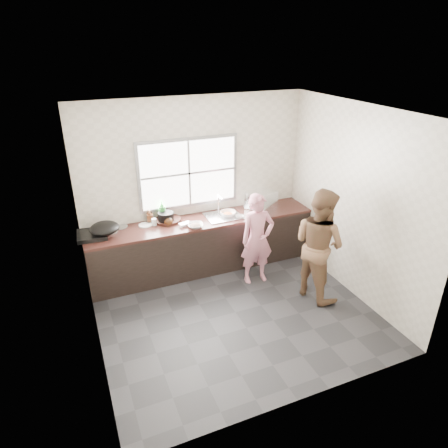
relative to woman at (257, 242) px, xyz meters
name	(u,v)px	position (x,y,z in m)	size (l,w,h in m)	color
floor	(235,313)	(-0.63, -0.64, -0.67)	(3.60, 3.20, 0.01)	#272729
ceiling	(238,112)	(-0.63, -0.64, 2.04)	(3.60, 3.20, 0.01)	silver
wall_back	(195,184)	(-0.63, 0.97, 0.69)	(3.60, 0.01, 2.70)	beige
wall_left	(85,251)	(-2.44, -0.64, 0.69)	(0.01, 3.20, 2.70)	silver
wall_right	(354,203)	(1.17, -0.64, 0.69)	(0.01, 3.20, 2.70)	beige
wall_front	(310,294)	(-0.63, -2.24, 0.69)	(3.60, 0.01, 2.70)	silver
cabinet	(203,245)	(-0.63, 0.65, -0.25)	(3.60, 0.62, 0.82)	black
countertop	(202,221)	(-0.63, 0.65, 0.18)	(3.60, 0.64, 0.04)	#371B16
sink	(223,216)	(-0.28, 0.65, 0.20)	(0.55, 0.45, 0.02)	silver
faucet	(218,203)	(-0.28, 0.85, 0.35)	(0.02, 0.02, 0.30)	silver
window_frame	(189,173)	(-0.73, 0.95, 0.89)	(1.60, 0.05, 1.10)	#9EA0A5
window_glazing	(189,173)	(-0.73, 0.93, 0.89)	(1.50, 0.01, 1.00)	white
woman	(257,242)	(0.00, 0.00, 0.00)	(0.48, 0.32, 1.32)	#D37E93
person_side	(319,244)	(0.63, -0.66, 0.16)	(0.80, 0.62, 1.64)	brown
cutting_board	(168,220)	(-1.14, 0.82, 0.22)	(0.41, 0.41, 0.04)	black
cleaver	(185,223)	(-0.95, 0.56, 0.24)	(0.18, 0.09, 0.01)	silver
bowl_mince	(195,226)	(-0.82, 0.44, 0.23)	(0.23, 0.23, 0.06)	silver
bowl_crabs	(228,214)	(-0.21, 0.64, 0.23)	(0.20, 0.20, 0.06)	white
bowl_held	(240,216)	(-0.07, 0.50, 0.23)	(0.17, 0.17, 0.05)	white
black_pot	(166,218)	(-1.18, 0.77, 0.28)	(0.24, 0.24, 0.17)	black
plate_food	(145,225)	(-1.50, 0.80, 0.21)	(0.20, 0.20, 0.02)	silver
bottle_green	(162,211)	(-1.21, 0.87, 0.36)	(0.13, 0.13, 0.33)	green
bottle_brown_tall	(150,217)	(-1.40, 0.88, 0.29)	(0.08, 0.09, 0.19)	#4F2713
bottle_brown_short	(168,220)	(-1.17, 0.68, 0.28)	(0.13, 0.13, 0.16)	#442611
glass_jar	(154,222)	(-1.37, 0.75, 0.25)	(0.07, 0.07, 0.11)	white
burner	(92,235)	(-2.28, 0.72, 0.23)	(0.41, 0.41, 0.06)	black
wok	(105,228)	(-2.11, 0.64, 0.34)	(0.41, 0.41, 0.16)	black
dish_rack	(261,202)	(0.37, 0.61, 0.37)	(0.45, 0.32, 0.34)	white
pot_lid_left	(110,232)	(-2.03, 0.78, 0.20)	(0.22, 0.22, 0.01)	#ABAFB2
pot_lid_right	(120,227)	(-1.86, 0.88, 0.20)	(0.23, 0.23, 0.01)	#A6A8AD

